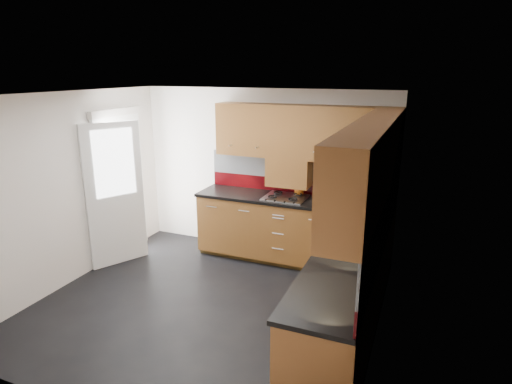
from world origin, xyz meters
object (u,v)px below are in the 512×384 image
at_px(toaster, 385,198).
at_px(utensil_pot, 299,188).
at_px(food_processor, 356,227).
at_px(gas_hob, 285,197).

bearing_deg(toaster, utensil_pot, 177.48).
xyz_separation_m(utensil_pot, food_processor, (1.02, -1.40, 0.05)).
bearing_deg(toaster, food_processor, -96.12).
distance_m(gas_hob, utensil_pot, 0.28).
distance_m(gas_hob, food_processor, 1.65).
bearing_deg(utensil_pot, toaster, -2.52).
relative_size(utensil_pot, toaster, 1.49).
xyz_separation_m(toaster, food_processor, (-0.14, -1.35, 0.06)).
relative_size(utensil_pot, food_processor, 1.42).
height_order(gas_hob, toaster, toaster).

